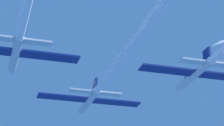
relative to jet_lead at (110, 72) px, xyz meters
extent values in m
cylinder|color=silver|center=(0.00, 11.88, -0.02)|extent=(1.06, 9.59, 1.06)
cone|color=silver|center=(0.00, 17.73, -0.02)|extent=(1.03, 2.11, 1.03)
ellipsoid|color=black|center=(0.00, 13.99, 0.42)|extent=(0.74, 1.92, 0.53)
cube|color=navy|center=(-4.17, 11.40, -0.02)|extent=(7.29, 2.11, 0.23)
cube|color=navy|center=(4.17, 11.40, -0.02)|extent=(7.29, 2.11, 0.23)
cube|color=navy|center=(0.00, 8.04, 1.27)|extent=(0.28, 1.73, 1.53)
cube|color=silver|center=(-2.17, 7.85, -0.02)|extent=(3.28, 1.27, 0.23)
cube|color=silver|center=(2.17, 7.85, -0.02)|extent=(3.28, 1.27, 0.23)
cylinder|color=white|center=(0.00, -9.39, -0.02)|extent=(0.95, 32.95, 0.95)
cylinder|color=silver|center=(-12.17, -0.26, 0.89)|extent=(1.06, 9.59, 1.06)
cone|color=silver|center=(-12.17, 5.59, 0.89)|extent=(1.03, 2.11, 1.03)
ellipsoid|color=black|center=(-12.17, 1.85, 1.34)|extent=(0.74, 1.92, 0.53)
cube|color=navy|center=(-8.00, -0.74, 0.89)|extent=(7.29, 2.11, 0.23)
cube|color=navy|center=(-12.17, -4.09, 2.18)|extent=(0.28, 1.73, 1.53)
cube|color=silver|center=(-10.00, -4.29, 0.89)|extent=(3.28, 1.27, 0.23)
cylinder|color=silver|center=(11.58, -0.67, 0.71)|extent=(1.06, 9.59, 1.06)
cone|color=silver|center=(11.58, 5.18, 0.71)|extent=(1.03, 2.11, 1.03)
ellipsoid|color=black|center=(11.58, 1.44, 1.16)|extent=(0.74, 1.92, 0.53)
cube|color=navy|center=(7.41, -1.15, 0.71)|extent=(7.29, 2.11, 0.23)
cube|color=navy|center=(15.76, -1.15, 0.71)|extent=(7.29, 2.11, 0.23)
cube|color=navy|center=(11.58, -4.51, 2.00)|extent=(0.28, 1.73, 1.53)
cube|color=silver|center=(9.42, -4.70, 0.71)|extent=(3.28, 1.27, 0.23)
cube|color=silver|center=(13.75, -4.70, 0.71)|extent=(3.28, 1.27, 0.23)
camera|label=1|loc=(-15.10, -52.83, -22.69)|focal=74.13mm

